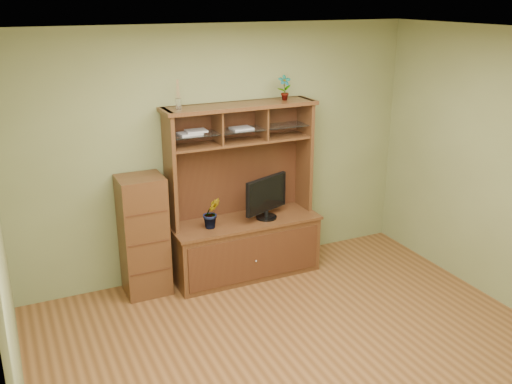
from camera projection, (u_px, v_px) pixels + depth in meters
room at (315, 213)px, 4.45m from camera, size 4.54×4.04×2.74m
media_hutch at (244, 230)px, 6.26m from camera, size 1.66×0.61×1.90m
monitor at (266, 197)px, 6.16m from camera, size 0.57×0.26×0.47m
orchid_plant at (212, 213)px, 5.93m from camera, size 0.19×0.16×0.34m
top_plant at (284, 88)px, 6.04m from camera, size 0.16×0.12×0.27m
reed_diffuser at (178, 98)px, 5.57m from camera, size 0.06×0.06×0.29m
magazines at (209, 131)px, 5.82m from camera, size 0.80×0.19×0.04m
side_cabinet at (144, 236)px, 5.83m from camera, size 0.45×0.41×1.27m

